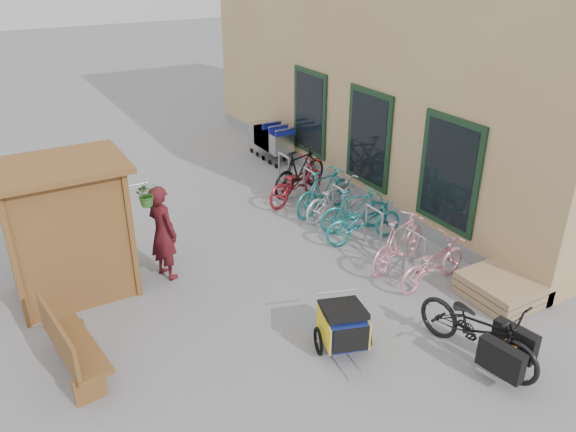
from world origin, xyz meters
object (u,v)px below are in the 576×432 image
shopping_carts (271,137)px  child_trailer (343,324)px  pallet_stack (499,289)px  bike_1 (399,242)px  bike_3 (355,210)px  person_kiosk (163,232)px  bike_0 (433,262)px  bike_4 (333,197)px  bike_5 (324,191)px  cargo_bike (480,330)px  bike_7 (300,171)px  bike_2 (363,221)px  bike_6 (296,182)px  bench (70,345)px  kiosk (59,214)px

shopping_carts → child_trailer: size_ratio=1.24×
pallet_stack → bike_1: (-0.77, 1.74, 0.31)m
bike_3 → person_kiosk: bearing=97.3°
bike_0 → bike_4: (0.05, 3.23, 0.02)m
bike_5 → person_kiosk: bearing=89.0°
cargo_bike → bike_0: (0.86, 1.87, -0.09)m
bike_0 → bike_7: (0.11, 4.76, 0.13)m
bike_4 → cargo_bike: bearing=155.5°
bike_4 → shopping_carts: bearing=-22.7°
child_trailer → bike_5: bike_5 is taller
bike_2 → bike_6: bearing=11.1°
cargo_bike → person_kiosk: (-3.18, 4.52, 0.37)m
person_kiosk → bike_3: size_ratio=1.12×
child_trailer → bike_4: 4.65m
bike_2 → bike_4: bike_4 is taller
bike_1 → bike_2: (0.05, 1.16, -0.07)m
bench → child_trailer: 3.89m
bike_1 → bike_7: 4.00m
bench → cargo_bike: bearing=-33.8°
shopping_carts → bike_4: size_ratio=0.99×
bike_3 → bike_5: size_ratio=0.91×
bike_1 → cargo_bike: bearing=147.2°
pallet_stack → child_trailer: (-3.07, 0.28, 0.24)m
cargo_bike → bike_1: size_ratio=1.21×
bike_3 → bike_0: bearing=-170.4°
bike_2 → pallet_stack: bearing=-158.8°
child_trailer → bike_4: size_ratio=0.80×
kiosk → bench: 2.43m
child_trailer → bike_7: 6.03m
bike_4 → bike_5: (-0.08, 0.25, 0.07)m
bike_5 → bench: bearing=101.8°
shopping_carts → person_kiosk: (-4.67, -4.58, 0.25)m
cargo_bike → bike_5: (0.83, 5.35, 0.00)m
bench → child_trailer: bearing=-28.9°
bike_3 → kiosk: bearing=95.8°
bench → bike_0: bearing=-14.1°
bike_0 → pallet_stack: bearing=-154.5°
bike_0 → bike_5: 3.48m
bike_5 → bike_7: 1.29m
bike_0 → bike_6: (-0.25, 4.34, 0.06)m
child_trailer → bike_6: bike_6 is taller
kiosk → shopping_carts: (6.28, 4.34, -0.90)m
bike_5 → bike_7: bike_7 is taller
kiosk → child_trailer: bearing=-48.3°
bike_3 → bike_4: (-0.00, 0.84, -0.02)m
bike_1 → bike_6: 3.58m
person_kiosk → bike_4: 4.15m
person_kiosk → cargo_bike: bearing=-165.0°
child_trailer → pallet_stack: bearing=13.1°
pallet_stack → bike_3: 3.43m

